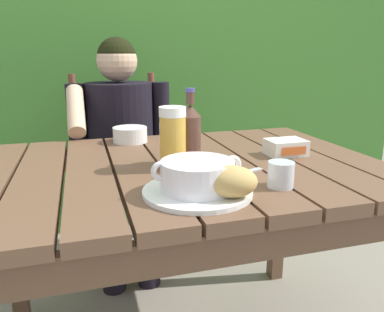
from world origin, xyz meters
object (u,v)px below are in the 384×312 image
(serving_plate, at_px, (197,191))
(bread_roll, at_px, (231,181))
(table_knife, at_px, (236,174))
(water_glass_small, at_px, (281,174))
(person_eating, at_px, (121,141))
(beer_bottle, at_px, (190,133))
(soup_bowl, at_px, (197,174))
(beer_glass, at_px, (173,138))
(diner_bowl, at_px, (130,135))
(chair_near_diner, at_px, (120,169))
(butter_tub, at_px, (286,148))

(serving_plate, xyz_separation_m, bread_roll, (0.06, -0.07, 0.04))
(table_knife, bearing_deg, water_glass_small, -58.77)
(person_eating, distance_m, beer_bottle, 0.73)
(soup_bowl, relative_size, beer_glass, 1.23)
(bread_roll, relative_size, diner_bowl, 1.11)
(person_eating, distance_m, diner_bowl, 0.35)
(water_glass_small, relative_size, diner_bowl, 0.52)
(person_eating, height_order, diner_bowl, person_eating)
(soup_bowl, xyz_separation_m, diner_bowl, (-0.08, 0.62, -0.02))
(water_glass_small, bearing_deg, bread_roll, -160.84)
(soup_bowl, bearing_deg, water_glass_small, -3.42)
(diner_bowl, bearing_deg, bread_roll, -78.26)
(chair_near_diner, distance_m, beer_glass, 1.01)
(person_eating, xyz_separation_m, water_glass_small, (0.31, -0.97, 0.10))
(beer_glass, distance_m, diner_bowl, 0.41)
(beer_glass, relative_size, table_knife, 1.18)
(serving_plate, height_order, butter_tub, butter_tub)
(butter_tub, distance_m, table_knife, 0.30)
(serving_plate, height_order, diner_bowl, diner_bowl)
(bread_roll, height_order, beer_glass, beer_glass)
(butter_tub, bearing_deg, person_eating, 125.41)
(bread_roll, bearing_deg, diner_bowl, 101.74)
(beer_glass, xyz_separation_m, table_knife, (0.16, -0.11, -0.09))
(person_eating, relative_size, serving_plate, 4.31)
(person_eating, xyz_separation_m, butter_tub, (0.49, -0.69, 0.10))
(soup_bowl, distance_m, beer_glass, 0.22)
(beer_glass, xyz_separation_m, beer_bottle, (0.07, 0.04, 0.00))
(serving_plate, xyz_separation_m, soup_bowl, (0.00, 0.00, 0.04))
(soup_bowl, relative_size, beer_bottle, 0.98)
(soup_bowl, distance_m, beer_bottle, 0.27)
(beer_glass, bearing_deg, diner_bowl, 100.72)
(chair_near_diner, distance_m, diner_bowl, 0.61)
(person_eating, relative_size, soup_bowl, 5.09)
(soup_bowl, distance_m, bread_roll, 0.09)
(serving_plate, relative_size, water_glass_small, 3.99)
(bread_roll, height_order, butter_tub, bread_roll)
(water_glass_small, height_order, diner_bowl, water_glass_small)
(serving_plate, bearing_deg, water_glass_small, -3.42)
(table_knife, bearing_deg, diner_bowl, 114.38)
(chair_near_diner, height_order, water_glass_small, chair_near_diner)
(butter_tub, bearing_deg, beer_bottle, -179.34)
(person_eating, height_order, butter_tub, person_eating)
(beer_glass, bearing_deg, chair_near_diner, 94.65)
(bread_roll, relative_size, table_knife, 0.93)
(bread_roll, bearing_deg, water_glass_small, 19.16)
(chair_near_diner, distance_m, bread_roll, 1.28)
(water_glass_small, bearing_deg, serving_plate, 176.58)
(beer_glass, bearing_deg, beer_bottle, 33.28)
(soup_bowl, bearing_deg, person_eating, 95.20)
(diner_bowl, bearing_deg, soup_bowl, -82.32)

